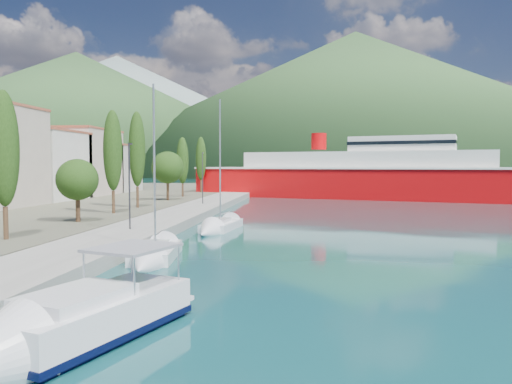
# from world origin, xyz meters

# --- Properties ---
(ground) EXTENTS (1400.00, 1400.00, 0.00)m
(ground) POSITION_xyz_m (0.00, 120.00, 0.00)
(ground) COLOR #104448
(quay) EXTENTS (5.00, 88.00, 0.80)m
(quay) POSITION_xyz_m (-9.00, 26.00, 0.40)
(quay) COLOR gray
(quay) RESTS_ON ground
(hills_far) EXTENTS (1480.00, 900.00, 180.00)m
(hills_far) POSITION_xyz_m (138.59, 618.73, 77.39)
(hills_far) COLOR gray
(hills_far) RESTS_ON ground
(hills_near) EXTENTS (1010.00, 520.00, 115.00)m
(hills_near) POSITION_xyz_m (98.04, 372.50, 49.18)
(hills_near) COLOR #31542A
(hills_near) RESTS_ON ground
(town_buildings) EXTENTS (9.20, 69.20, 11.30)m
(town_buildings) POSITION_xyz_m (-32.00, 36.91, 5.57)
(town_buildings) COLOR beige
(town_buildings) RESTS_ON land_strip
(tree_row) EXTENTS (4.24, 64.70, 10.46)m
(tree_row) POSITION_xyz_m (-15.13, 33.44, 5.79)
(tree_row) COLOR #47301E
(tree_row) RESTS_ON land_strip
(lamp_posts) EXTENTS (0.15, 48.20, 6.06)m
(lamp_posts) POSITION_xyz_m (-9.00, 14.66, 4.08)
(lamp_posts) COLOR #2D2D33
(lamp_posts) RESTS_ON quay
(motor_cruiser) EXTENTS (5.41, 9.31, 3.30)m
(motor_cruiser) POSITION_xyz_m (-3.38, -6.26, 0.54)
(motor_cruiser) COLOR black
(motor_cruiser) RESTS_ON ground
(sailboat_near) EXTENTS (3.08, 7.62, 10.64)m
(sailboat_near) POSITION_xyz_m (-4.84, 6.35, 0.29)
(sailboat_near) COLOR silver
(sailboat_near) RESTS_ON ground
(sailboat_mid) EXTENTS (3.08, 8.16, 11.46)m
(sailboat_mid) POSITION_xyz_m (-3.90, 19.39, 0.28)
(sailboat_mid) COLOR silver
(sailboat_mid) RESTS_ON ground
(ferry) EXTENTS (58.12, 28.33, 11.34)m
(ferry) POSITION_xyz_m (12.77, 63.71, 3.45)
(ferry) COLOR #C6060A
(ferry) RESTS_ON ground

